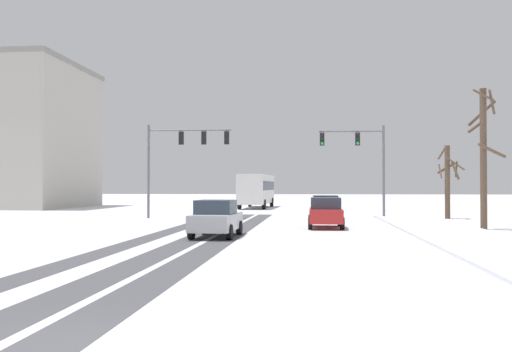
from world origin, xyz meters
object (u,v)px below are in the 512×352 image
at_px(traffic_signal_near_right, 361,153).
at_px(car_dark_green_lead, 325,208).
at_px(traffic_signal_near_left, 181,149).
at_px(car_red_second, 326,213).
at_px(car_silver_third, 216,218).
at_px(bare_tree_sidewalk_far, 448,179).
at_px(bus_oncoming, 257,188).
at_px(bare_tree_sidewalk_mid, 484,153).

xyz_separation_m(traffic_signal_near_right, car_dark_green_lead, (-2.62, -3.35, -3.76)).
height_order(traffic_signal_near_left, car_red_second, traffic_signal_near_left).
bearing_deg(car_dark_green_lead, car_silver_third, -111.64).
relative_size(car_silver_third, bare_tree_sidewalk_far, 0.83).
bearing_deg(bus_oncoming, car_red_second, -76.99).
relative_size(bus_oncoming, bare_tree_sidewalk_mid, 1.53).
xyz_separation_m(traffic_signal_near_right, car_red_second, (-2.75, -10.08, -3.76)).
xyz_separation_m(traffic_signal_near_left, bare_tree_sidewalk_mid, (17.77, -8.55, -0.87)).
relative_size(traffic_signal_near_right, traffic_signal_near_left, 1.00).
distance_m(car_red_second, bare_tree_sidewalk_far, 12.89).
relative_size(car_red_second, bare_tree_sidewalk_far, 0.82).
distance_m(car_dark_green_lead, bare_tree_sidewalk_far, 9.04).
xyz_separation_m(traffic_signal_near_right, bus_oncoming, (-9.12, 17.47, -2.59)).
height_order(traffic_signal_near_left, bare_tree_sidewalk_far, traffic_signal_near_left).
relative_size(car_red_second, bus_oncoming, 0.37).
distance_m(traffic_signal_near_right, traffic_signal_near_left, 12.63).
bearing_deg(car_red_second, traffic_signal_near_right, 74.74).
xyz_separation_m(bus_oncoming, bare_tree_sidewalk_mid, (14.41, -27.94, 1.92)).
xyz_separation_m(car_silver_third, bare_tree_sidewalk_mid, (12.92, 5.51, 3.10)).
distance_m(traffic_signal_near_right, bus_oncoming, 19.88).
bearing_deg(traffic_signal_near_right, traffic_signal_near_left, -171.29).
relative_size(traffic_signal_near_right, car_red_second, 1.58).
bearing_deg(car_red_second, car_dark_green_lead, 88.90).
height_order(traffic_signal_near_left, bus_oncoming, traffic_signal_near_left).
xyz_separation_m(traffic_signal_near_right, bare_tree_sidewalk_mid, (5.29, -10.46, -0.66)).
bearing_deg(traffic_signal_near_left, bus_oncoming, 80.16).
relative_size(traffic_signal_near_left, car_silver_third, 1.57).
distance_m(car_dark_green_lead, bare_tree_sidewalk_mid, 11.08).
distance_m(traffic_signal_near_right, car_silver_third, 18.10).
bearing_deg(traffic_signal_near_right, bare_tree_sidewalk_mid, -63.19).
bearing_deg(traffic_signal_near_right, car_dark_green_lead, -128.04).
relative_size(bus_oncoming, bare_tree_sidewalk_far, 2.21).
relative_size(traffic_signal_near_left, bare_tree_sidewalk_far, 1.30).
bearing_deg(car_dark_green_lead, traffic_signal_near_left, 171.69).
bearing_deg(car_red_second, car_silver_third, -129.64).
bearing_deg(bare_tree_sidewalk_mid, bare_tree_sidewalk_far, 87.15).
distance_m(bus_oncoming, bare_tree_sidewalk_mid, 31.49).
xyz_separation_m(car_silver_third, bare_tree_sidewalk_far, (13.41, 15.36, 1.90)).
relative_size(traffic_signal_near_left, bus_oncoming, 0.59).
height_order(car_dark_green_lead, bus_oncoming, bus_oncoming).
distance_m(traffic_signal_near_left, car_silver_third, 15.40).
bearing_deg(car_silver_third, bare_tree_sidewalk_far, 48.88).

